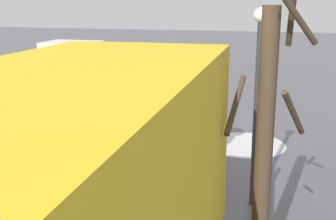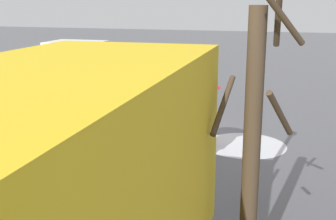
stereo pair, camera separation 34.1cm
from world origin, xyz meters
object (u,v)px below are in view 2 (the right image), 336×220
at_px(bare_tree_near, 253,146).
at_px(pedestrian_pink_side, 165,96).
at_px(cargo_van_parked_right, 53,92).
at_px(street_lamp, 253,89).
at_px(shopping_cart_vendor, 190,122).
at_px(hand_dolly_boxes, 154,113).
at_px(pedestrian_black_side, 201,100).

bearing_deg(bare_tree_near, pedestrian_pink_side, -61.21).
xyz_separation_m(cargo_van_parked_right, street_lamp, (-6.45, 3.73, 1.19)).
bearing_deg(pedestrian_pink_side, shopping_cart_vendor, -106.43).
bearing_deg(shopping_cart_vendor, pedestrian_pink_side, 73.57).
distance_m(shopping_cart_vendor, pedestrian_pink_side, 1.65).
relative_size(pedestrian_pink_side, street_lamp, 0.56).
bearing_deg(pedestrian_pink_side, street_lamp, 135.43).
height_order(cargo_van_parked_right, bare_tree_near, bare_tree_near).
height_order(hand_dolly_boxes, pedestrian_pink_side, pedestrian_pink_side).
bearing_deg(pedestrian_black_side, street_lamp, 123.38).
bearing_deg(bare_tree_near, pedestrian_black_side, -70.03).
xyz_separation_m(pedestrian_pink_side, bare_tree_near, (-2.69, 4.89, 0.50)).
bearing_deg(pedestrian_black_side, shopping_cart_vendor, -66.90).
distance_m(shopping_cart_vendor, hand_dolly_boxes, 1.09).
bearing_deg(street_lamp, bare_tree_near, 95.93).
xyz_separation_m(pedestrian_pink_side, pedestrian_black_side, (-0.98, 0.20, -0.01)).
bearing_deg(pedestrian_black_side, cargo_van_parked_right, -17.09).
distance_m(cargo_van_parked_right, hand_dolly_boxes, 3.35).
bearing_deg(cargo_van_parked_right, hand_dolly_boxes, 178.46).
xyz_separation_m(shopping_cart_vendor, street_lamp, (-2.06, 3.64, 1.80)).
xyz_separation_m(shopping_cart_vendor, pedestrian_pink_side, (0.37, 1.24, 1.02)).
height_order(cargo_van_parked_right, shopping_cart_vendor, cargo_van_parked_right).
bearing_deg(pedestrian_black_side, hand_dolly_boxes, -40.75).
bearing_deg(cargo_van_parked_right, bare_tree_near, 137.13).
bearing_deg(bare_tree_near, hand_dolly_boxes, -61.11).
bearing_deg(cargo_van_parked_right, street_lamp, 149.95).
bearing_deg(cargo_van_parked_right, pedestrian_black_side, 162.91).
bearing_deg(pedestrian_black_side, bare_tree_near, 109.97).
distance_m(pedestrian_pink_side, bare_tree_near, 5.60).
distance_m(pedestrian_black_side, bare_tree_near, 5.02).
bearing_deg(hand_dolly_boxes, shopping_cart_vendor, 179.52).
relative_size(bare_tree_near, street_lamp, 1.08).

